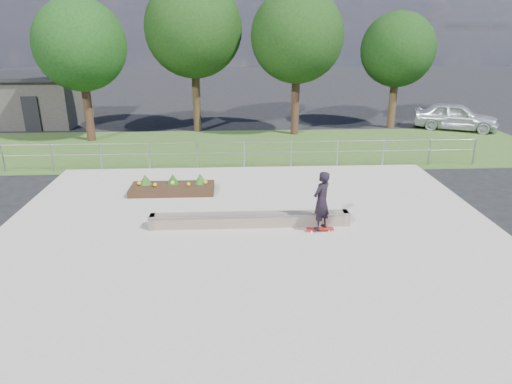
% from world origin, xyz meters
% --- Properties ---
extents(ground, '(120.00, 120.00, 0.00)m').
position_xyz_m(ground, '(0.00, 0.00, 0.00)').
color(ground, black).
rests_on(ground, ground).
extents(grass_verge, '(30.00, 8.00, 0.02)m').
position_xyz_m(grass_verge, '(0.00, 11.00, 0.01)').
color(grass_verge, '#314E1F').
rests_on(grass_verge, ground).
extents(concrete_slab, '(15.00, 15.00, 0.06)m').
position_xyz_m(concrete_slab, '(0.00, 0.00, 0.03)').
color(concrete_slab, '#A29D90').
rests_on(concrete_slab, ground).
extents(fence, '(20.06, 0.06, 1.20)m').
position_xyz_m(fence, '(0.00, 7.50, 0.77)').
color(fence, '#919399').
rests_on(fence, ground).
extents(building, '(8.40, 5.40, 3.00)m').
position_xyz_m(building, '(-14.00, 18.00, 1.51)').
color(building, '#33302D').
rests_on(building, ground).
extents(tree_far_left, '(4.55, 4.55, 7.15)m').
position_xyz_m(tree_far_left, '(-8.00, 13.00, 4.85)').
color(tree_far_left, '#311C13').
rests_on(tree_far_left, ground).
extents(tree_mid_left, '(5.25, 5.25, 8.25)m').
position_xyz_m(tree_mid_left, '(-2.50, 15.00, 5.61)').
color(tree_mid_left, black).
rests_on(tree_mid_left, ground).
extents(tree_mid_right, '(4.90, 4.90, 7.70)m').
position_xyz_m(tree_mid_right, '(3.00, 14.00, 5.23)').
color(tree_mid_right, black).
rests_on(tree_mid_right, ground).
extents(tree_far_right, '(4.20, 4.20, 6.60)m').
position_xyz_m(tree_far_right, '(9.00, 15.50, 4.48)').
color(tree_far_right, '#352515').
rests_on(tree_far_right, ground).
extents(grind_ledge, '(6.00, 0.44, 0.43)m').
position_xyz_m(grind_ledge, '(0.01, 1.37, 0.26)').
color(grind_ledge, '#67594C').
rests_on(grind_ledge, concrete_slab).
extents(planter_bed, '(3.00, 1.20, 0.61)m').
position_xyz_m(planter_bed, '(-2.69, 4.54, 0.24)').
color(planter_bed, black).
rests_on(planter_bed, concrete_slab).
extents(skateboarder, '(0.80, 0.74, 1.83)m').
position_xyz_m(skateboarder, '(2.06, 0.91, 1.01)').
color(skateboarder, white).
rests_on(skateboarder, concrete_slab).
extents(parked_car, '(5.01, 3.64, 1.58)m').
position_xyz_m(parked_car, '(12.55, 14.71, 0.79)').
color(parked_car, silver).
rests_on(parked_car, ground).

